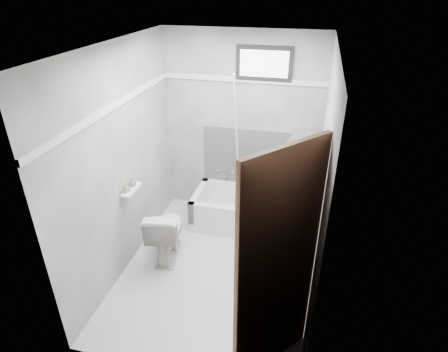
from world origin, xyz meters
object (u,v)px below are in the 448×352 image
(bathtub, at_px, (251,211))
(soap_bottle_a, at_px, (126,188))
(office_chair, at_px, (287,181))
(toilet, at_px, (166,232))
(soap_bottle_b, at_px, (132,182))
(door, at_px, (311,307))

(bathtub, height_order, soap_bottle_a, soap_bottle_a)
(office_chair, height_order, toilet, office_chair)
(soap_bottle_a, bearing_deg, office_chair, 32.88)
(soap_bottle_a, height_order, soap_bottle_b, soap_bottle_a)
(bathtub, xyz_separation_m, toilet, (-0.84, -0.83, 0.12))
(door, distance_m, soap_bottle_b, 2.34)
(soap_bottle_b, bearing_deg, door, -34.93)
(toilet, bearing_deg, soap_bottle_b, -2.64)
(soap_bottle_a, distance_m, soap_bottle_b, 0.14)
(bathtub, bearing_deg, soap_bottle_a, -139.09)
(bathtub, height_order, office_chair, office_chair)
(office_chair, xyz_separation_m, soap_bottle_a, (-1.59, -1.02, 0.27))
(toilet, xyz_separation_m, soap_bottle_b, (-0.32, -0.04, 0.63))
(bathtub, height_order, toilet, toilet)
(office_chair, height_order, door, door)
(bathtub, relative_size, door, 0.75)
(door, xyz_separation_m, soap_bottle_a, (-1.92, 1.20, -0.03))
(door, relative_size, soap_bottle_b, 19.18)
(toilet, bearing_deg, door, 129.38)
(door, bearing_deg, soap_bottle_a, 147.98)
(office_chair, relative_size, toilet, 1.73)
(toilet, bearing_deg, office_chair, -156.11)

